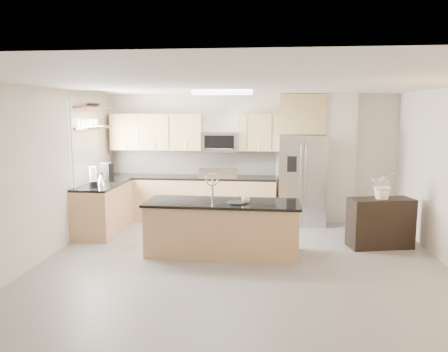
# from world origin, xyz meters

# --- Properties ---
(floor) EXTENTS (6.50, 6.50, 0.00)m
(floor) POSITION_xyz_m (0.00, 0.00, 0.00)
(floor) COLOR gray
(floor) RESTS_ON ground
(ceiling) EXTENTS (6.00, 6.50, 0.02)m
(ceiling) POSITION_xyz_m (0.00, 0.00, 2.60)
(ceiling) COLOR silver
(ceiling) RESTS_ON wall_back
(wall_back) EXTENTS (6.00, 0.02, 2.60)m
(wall_back) POSITION_xyz_m (0.00, 3.25, 1.30)
(wall_back) COLOR beige
(wall_back) RESTS_ON floor
(wall_front) EXTENTS (6.00, 0.02, 2.60)m
(wall_front) POSITION_xyz_m (0.00, -3.25, 1.30)
(wall_front) COLOR beige
(wall_front) RESTS_ON floor
(wall_left) EXTENTS (0.02, 6.50, 2.60)m
(wall_left) POSITION_xyz_m (-3.00, 0.00, 1.30)
(wall_left) COLOR beige
(wall_left) RESTS_ON floor
(back_counter) EXTENTS (3.55, 0.66, 1.44)m
(back_counter) POSITION_xyz_m (-1.23, 2.93, 0.47)
(back_counter) COLOR tan
(back_counter) RESTS_ON floor
(left_counter) EXTENTS (0.66, 1.50, 0.92)m
(left_counter) POSITION_xyz_m (-2.67, 1.85, 0.46)
(left_counter) COLOR tan
(left_counter) RESTS_ON floor
(range) EXTENTS (0.76, 0.64, 1.14)m
(range) POSITION_xyz_m (-0.60, 2.92, 0.47)
(range) COLOR black
(range) RESTS_ON floor
(upper_cabinets) EXTENTS (3.50, 0.33, 0.75)m
(upper_cabinets) POSITION_xyz_m (-1.30, 3.09, 1.83)
(upper_cabinets) COLOR tan
(upper_cabinets) RESTS_ON wall_back
(microwave) EXTENTS (0.76, 0.40, 0.40)m
(microwave) POSITION_xyz_m (-0.60, 3.04, 1.63)
(microwave) COLOR #B0B0B2
(microwave) RESTS_ON upper_cabinets
(refrigerator) EXTENTS (0.92, 0.78, 1.78)m
(refrigerator) POSITION_xyz_m (1.06, 2.87, 0.89)
(refrigerator) COLOR #B0B0B2
(refrigerator) RESTS_ON floor
(partition_column) EXTENTS (0.60, 0.30, 2.60)m
(partition_column) POSITION_xyz_m (1.82, 3.10, 1.30)
(partition_column) COLOR silver
(partition_column) RESTS_ON floor
(window) EXTENTS (0.04, 1.15, 1.65)m
(window) POSITION_xyz_m (-2.98, 1.85, 1.65)
(window) COLOR white
(window) RESTS_ON wall_left
(shelf_lower) EXTENTS (0.30, 1.20, 0.04)m
(shelf_lower) POSITION_xyz_m (-2.85, 1.95, 1.95)
(shelf_lower) COLOR #945D3B
(shelf_lower) RESTS_ON wall_left
(shelf_upper) EXTENTS (0.30, 1.20, 0.04)m
(shelf_upper) POSITION_xyz_m (-2.85, 1.95, 2.32)
(shelf_upper) COLOR #945D3B
(shelf_upper) RESTS_ON wall_left
(ceiling_fixture) EXTENTS (1.00, 0.50, 0.06)m
(ceiling_fixture) POSITION_xyz_m (-0.40, 1.60, 2.56)
(ceiling_fixture) COLOR white
(ceiling_fixture) RESTS_ON ceiling
(island) EXTENTS (2.44, 0.93, 1.26)m
(island) POSITION_xyz_m (-0.32, 0.80, 0.42)
(island) COLOR tan
(island) RESTS_ON floor
(credenza) EXTENTS (1.10, 0.64, 0.82)m
(credenza) POSITION_xyz_m (2.25, 1.38, 0.41)
(credenza) COLOR black
(credenza) RESTS_ON floor
(cup) EXTENTS (0.13, 0.13, 0.10)m
(cup) POSITION_xyz_m (0.05, 0.72, 0.89)
(cup) COLOR white
(cup) RESTS_ON island
(platter) EXTENTS (0.41, 0.41, 0.02)m
(platter) POSITION_xyz_m (-0.09, 0.71, 0.85)
(platter) COLOR black
(platter) RESTS_ON island
(blender) EXTENTS (0.16, 0.16, 0.37)m
(blender) POSITION_xyz_m (-2.67, 1.44, 1.08)
(blender) COLOR black
(blender) RESTS_ON left_counter
(kettle) EXTENTS (0.19, 0.19, 0.24)m
(kettle) POSITION_xyz_m (-2.62, 1.66, 1.02)
(kettle) COLOR #B0B0B2
(kettle) RESTS_ON left_counter
(coffee_maker) EXTENTS (0.20, 0.24, 0.35)m
(coffee_maker) POSITION_xyz_m (-2.69, 2.14, 1.09)
(coffee_maker) COLOR black
(coffee_maker) RESTS_ON left_counter
(bowl) EXTENTS (0.37, 0.37, 0.08)m
(bowl) POSITION_xyz_m (-2.85, 2.05, 2.38)
(bowl) COLOR #B0B0B2
(bowl) RESTS_ON shelf_upper
(flower_vase) EXTENTS (0.74, 0.67, 0.71)m
(flower_vase) POSITION_xyz_m (2.26, 1.35, 1.18)
(flower_vase) COLOR white
(flower_vase) RESTS_ON credenza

